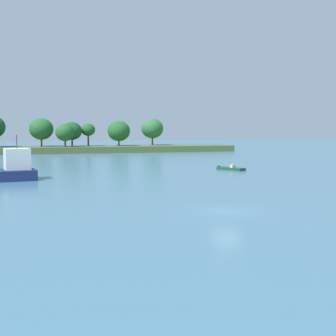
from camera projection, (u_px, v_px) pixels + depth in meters
The scene contains 3 objects.
ground_plane at pixel (226, 211), 40.96m from camera, with size 400.00×400.00×0.00m, color teal.
treeline_island at pixel (86, 139), 133.06m from camera, with size 69.93×13.48×9.88m.
small_motorboat at pixel (231, 169), 79.19m from camera, with size 3.81×4.95×0.91m.
Camera 1 is at (-15.85, -37.58, 7.13)m, focal length 52.05 mm.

